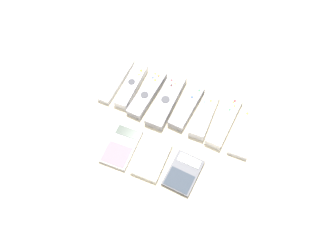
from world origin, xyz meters
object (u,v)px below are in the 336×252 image
at_px(remote_7, 245,130).
at_px(remote_6, 224,120).
at_px(calculator_2, 183,173).
at_px(remote_1, 131,85).
at_px(calculator_0, 121,146).
at_px(remote_4, 187,106).
at_px(remote_5, 205,115).
at_px(remote_3, 166,100).
at_px(remote_2, 147,93).
at_px(remote_0, 117,80).
at_px(calculator_1, 152,158).

bearing_deg(remote_7, remote_6, 174.65).
bearing_deg(calculator_2, remote_1, 145.44).
relative_size(remote_1, calculator_0, 1.24).
distance_m(remote_4, remote_7, 0.20).
relative_size(remote_4, remote_5, 1.03).
height_order(remote_1, remote_4, remote_1).
relative_size(remote_3, remote_5, 1.22).
xyz_separation_m(remote_2, remote_3, (0.07, 0.00, 0.00)).
bearing_deg(calculator_2, remote_6, 79.08).
xyz_separation_m(remote_1, remote_3, (0.13, -0.01, -0.00)).
distance_m(remote_5, calculator_0, 0.28).
xyz_separation_m(remote_3, remote_5, (0.13, 0.00, 0.00)).
bearing_deg(remote_6, remote_3, -175.12).
height_order(remote_2, remote_3, remote_3).
bearing_deg(remote_3, calculator_2, -54.86).
distance_m(remote_2, remote_3, 0.07).
relative_size(remote_6, calculator_2, 1.61).
bearing_deg(calculator_2, calculator_0, -177.83).
height_order(remote_0, remote_5, remote_5).
relative_size(calculator_0, calculator_2, 1.18).
distance_m(remote_1, remote_3, 0.13).
xyz_separation_m(remote_4, remote_5, (0.06, -0.01, 0.00)).
bearing_deg(remote_7, calculator_0, -149.96).
relative_size(remote_6, calculator_1, 1.48).
bearing_deg(calculator_1, calculator_2, -3.38).
distance_m(remote_1, calculator_2, 0.35).
distance_m(remote_4, calculator_0, 0.25).
distance_m(remote_3, calculator_2, 0.25).
bearing_deg(remote_0, remote_3, -2.45).
bearing_deg(remote_2, remote_4, 6.14).
distance_m(remote_4, remote_5, 0.06).
bearing_deg(remote_7, remote_2, 178.38).
height_order(remote_2, remote_5, remote_5).
xyz_separation_m(remote_0, calculator_0, (0.13, -0.21, -0.00)).
distance_m(calculator_0, calculator_1, 0.10).
relative_size(remote_0, remote_2, 1.00).
distance_m(remote_4, calculator_1, 0.21).
bearing_deg(remote_0, remote_5, -1.46).
xyz_separation_m(remote_7, calculator_0, (-0.32, -0.21, -0.00)).
relative_size(remote_5, calculator_0, 1.19).
xyz_separation_m(remote_5, calculator_0, (-0.19, -0.20, -0.01)).
bearing_deg(remote_4, remote_0, -176.60).
bearing_deg(remote_5, calculator_1, -115.83).
height_order(calculator_0, calculator_2, same).
height_order(calculator_0, calculator_1, calculator_1).
bearing_deg(remote_7, remote_4, 176.51).
distance_m(remote_0, remote_4, 0.26).
relative_size(remote_3, remote_6, 1.06).
distance_m(remote_2, remote_7, 0.34).
xyz_separation_m(remote_0, remote_4, (0.26, 0.00, 0.00)).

